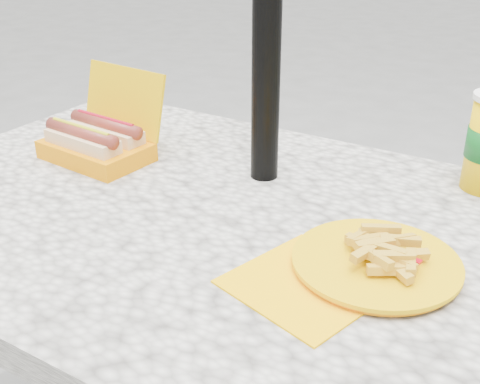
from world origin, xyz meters
The scene contains 3 objects.
picnic_table centered at (0.00, 0.00, 0.64)m, with size 1.20×0.80×0.75m.
hotdog_box centered at (-0.32, 0.06, 0.79)m, with size 0.22×0.18×0.16m.
fries_plate centered at (0.28, -0.03, 0.76)m, with size 0.29×0.31×0.05m.
Camera 1 is at (0.49, -0.73, 1.21)m, focal length 45.00 mm.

